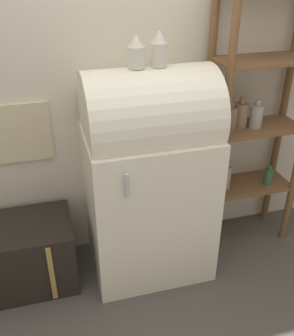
{
  "coord_description": "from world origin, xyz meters",
  "views": [
    {
      "loc": [
        -0.57,
        -1.79,
        1.97
      ],
      "look_at": [
        -0.01,
        0.25,
        0.77
      ],
      "focal_mm": 42.0,
      "sensor_mm": 36.0,
      "label": 1
    }
  ],
  "objects_px": {
    "suitcase_trunk": "(19,255)",
    "vase_center": "(159,49)",
    "vase_left": "(136,53)",
    "refrigerator": "(149,175)"
  },
  "relations": [
    {
      "from": "refrigerator",
      "to": "vase_left",
      "type": "xyz_separation_m",
      "value": [
        -0.07,
        0.0,
        0.76
      ]
    },
    {
      "from": "vase_center",
      "to": "suitcase_trunk",
      "type": "bearing_deg",
      "value": 178.08
    },
    {
      "from": "suitcase_trunk",
      "to": "vase_center",
      "type": "distance_m",
      "value": 1.56
    },
    {
      "from": "suitcase_trunk",
      "to": "vase_left",
      "type": "xyz_separation_m",
      "value": [
        0.79,
        -0.03,
        1.25
      ]
    },
    {
      "from": "vase_left",
      "to": "refrigerator",
      "type": "bearing_deg",
      "value": -3.69
    },
    {
      "from": "refrigerator",
      "to": "suitcase_trunk",
      "type": "height_order",
      "value": "refrigerator"
    },
    {
      "from": "refrigerator",
      "to": "vase_center",
      "type": "relative_size",
      "value": 7.16
    },
    {
      "from": "suitcase_trunk",
      "to": "vase_left",
      "type": "relative_size",
      "value": 3.96
    },
    {
      "from": "refrigerator",
      "to": "vase_center",
      "type": "distance_m",
      "value": 0.78
    },
    {
      "from": "vase_left",
      "to": "vase_center",
      "type": "bearing_deg",
      "value": -0.12
    }
  ]
}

